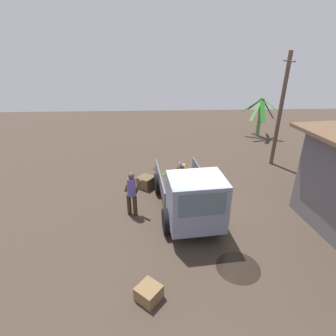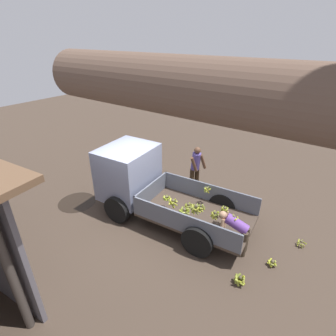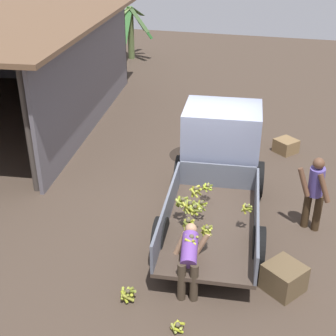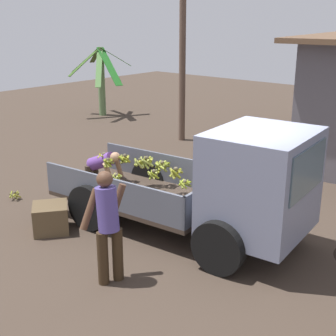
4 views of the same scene
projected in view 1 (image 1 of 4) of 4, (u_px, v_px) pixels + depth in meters
name	position (u px, v px, depth m)	size (l,w,h in m)	color
ground	(200.00, 222.00, 9.30)	(36.00, 36.00, 0.00)	#3F3229
mud_patch_0	(238.00, 267.00, 7.37)	(1.24, 1.24, 0.01)	black
cargo_truck	(192.00, 198.00, 8.72)	(4.84, 2.37, 2.06)	#3E3128
utility_pole	(280.00, 111.00, 12.78)	(1.11, 0.20, 5.52)	brown
banana_palm_0	(260.00, 116.00, 17.67)	(2.41, 2.25, 2.58)	#607F4F
person_foreground_visitor	(132.00, 192.00, 9.36)	(0.53, 0.72, 1.68)	#352616
person_worker_loading	(182.00, 168.00, 11.76)	(0.83, 0.67, 1.11)	#3A2F23
person_bystander_near_shed	(326.00, 179.00, 10.33)	(0.68, 0.33, 1.62)	#484228
banana_bunch_on_ground_0	(178.00, 171.00, 12.90)	(0.25, 0.24, 0.18)	brown
banana_bunch_on_ground_1	(155.00, 167.00, 13.23)	(0.26, 0.25, 0.19)	brown
banana_bunch_on_ground_2	(200.00, 174.00, 12.53)	(0.28, 0.28, 0.24)	#4B4330
wooden_crate_0	(146.00, 182.00, 11.49)	(0.61, 0.61, 0.50)	brown
wooden_crate_1	(149.00, 293.00, 6.39)	(0.54, 0.54, 0.38)	brown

